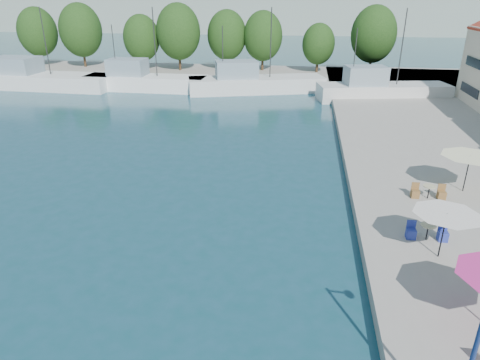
% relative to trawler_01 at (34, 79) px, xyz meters
% --- Properties ---
extents(quay_far, '(90.00, 16.00, 0.60)m').
position_rel_trawler_01_xyz_m(quay_far, '(23.77, 11.78, -0.77)').
color(quay_far, gray).
rests_on(quay_far, ground).
extents(hill_west, '(180.00, 40.00, 16.00)m').
position_rel_trawler_01_xyz_m(hill_west, '(1.77, 104.78, 6.93)').
color(hill_west, '#929F92').
rests_on(hill_west, ground).
extents(hill_east, '(140.00, 40.00, 12.00)m').
position_rel_trawler_01_xyz_m(hill_east, '(71.77, 124.78, 4.93)').
color(hill_east, '#929F92').
rests_on(hill_east, ground).
extents(trawler_01, '(20.17, 5.89, 10.20)m').
position_rel_trawler_01_xyz_m(trawler_01, '(0.00, 0.00, 0.00)').
color(trawler_01, white).
rests_on(trawler_01, ground).
extents(trawler_02, '(15.29, 4.12, 10.20)m').
position_rel_trawler_01_xyz_m(trawler_02, '(14.47, 0.73, 0.00)').
color(trawler_02, white).
rests_on(trawler_02, ground).
extents(trawler_03, '(17.08, 8.88, 10.20)m').
position_rel_trawler_01_xyz_m(trawler_03, '(28.35, 1.53, 0.00)').
color(trawler_03, silver).
rests_on(trawler_03, ground).
extents(trawler_04, '(15.14, 6.65, 10.20)m').
position_rel_trawler_01_xyz_m(trawler_04, '(43.14, -0.71, 0.00)').
color(trawler_04, silver).
rests_on(trawler_04, ground).
extents(tree_01, '(6.03, 6.03, 8.92)m').
position_rel_trawler_01_xyz_m(tree_01, '(-7.71, 14.48, 4.68)').
color(tree_01, '#3F2B19').
rests_on(tree_01, quay_far).
extents(tree_02, '(6.44, 6.44, 9.54)m').
position_rel_trawler_01_xyz_m(tree_02, '(-0.12, 14.03, 5.04)').
color(tree_02, '#3F2B19').
rests_on(tree_02, quay_far).
extents(tree_03, '(5.40, 5.40, 7.99)m').
position_rel_trawler_01_xyz_m(tree_03, '(10.07, 12.84, 4.14)').
color(tree_03, '#3F2B19').
rests_on(tree_03, quay_far).
extents(tree_04, '(6.47, 6.47, 9.57)m').
position_rel_trawler_01_xyz_m(tree_04, '(15.76, 13.06, 5.06)').
color(tree_04, '#3F2B19').
rests_on(tree_04, quay_far).
extents(tree_05, '(5.83, 5.83, 8.64)m').
position_rel_trawler_01_xyz_m(tree_05, '(22.68, 14.96, 4.52)').
color(tree_05, '#3F2B19').
rests_on(tree_05, quay_far).
extents(tree_06, '(5.77, 5.77, 8.54)m').
position_rel_trawler_01_xyz_m(tree_06, '(28.10, 14.92, 4.46)').
color(tree_06, '#3F2B19').
rests_on(tree_06, quay_far).
extents(tree_07, '(4.66, 4.66, 6.90)m').
position_rel_trawler_01_xyz_m(tree_07, '(36.25, 14.34, 3.51)').
color(tree_07, '#3F2B19').
rests_on(tree_07, quay_far).
extents(tree_08, '(6.32, 6.32, 9.36)m').
position_rel_trawler_01_xyz_m(tree_08, '(43.84, 14.49, 4.93)').
color(tree_08, '#3F2B19').
rests_on(tree_08, quay_far).
extents(umbrella_white, '(2.80, 2.80, 2.08)m').
position_rel_trawler_01_xyz_m(umbrella_white, '(40.91, -34.35, 1.37)').
color(umbrella_white, black).
rests_on(umbrella_white, quay_right).
extents(umbrella_cream, '(3.20, 3.20, 2.15)m').
position_rel_trawler_01_xyz_m(umbrella_cream, '(44.15, -27.00, 1.43)').
color(umbrella_cream, black).
rests_on(umbrella_cream, quay_right).
extents(cafe_table_02, '(1.82, 0.70, 0.76)m').
position_rel_trawler_01_xyz_m(cafe_table_02, '(40.74, -32.94, -0.18)').
color(cafe_table_02, black).
rests_on(cafe_table_02, quay_right).
extents(cafe_table_03, '(1.82, 0.70, 0.76)m').
position_rel_trawler_01_xyz_m(cafe_table_03, '(41.89, -28.34, -0.18)').
color(cafe_table_03, black).
rests_on(cafe_table_03, quay_right).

